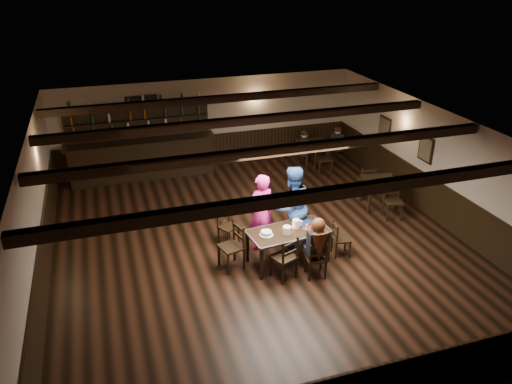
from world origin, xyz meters
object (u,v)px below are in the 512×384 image
object	(u,v)px
man_blue	(292,207)
cake	(266,233)
chair_near_right	(317,257)
bar_counter	(142,153)
woman_pink	(261,212)
chair_near_left	(287,255)
dining_table	(288,234)

from	to	relation	value
man_blue	cake	distance (m)	1.07
chair_near_right	bar_counter	bearing A→B (deg)	113.30
chair_near_right	woman_pink	distance (m)	1.66
man_blue	cake	bearing A→B (deg)	27.96
chair_near_right	woman_pink	size ratio (longest dim) A/B	0.47
chair_near_right	man_blue	xyz separation A→B (m)	(-0.01, 1.37, 0.46)
chair_near_right	cake	xyz separation A→B (m)	(-0.83, 0.70, 0.31)
chair_near_left	chair_near_right	bearing A→B (deg)	-14.21
man_blue	chair_near_left	bearing A→B (deg)	53.23
chair_near_left	dining_table	bearing A→B (deg)	66.52
man_blue	bar_counter	xyz separation A→B (m)	(-2.71, 4.94, -0.21)
dining_table	chair_near_right	world-z (taller)	chair_near_right
dining_table	man_blue	size ratio (longest dim) A/B	0.93
dining_table	chair_near_left	bearing A→B (deg)	-113.48
bar_counter	dining_table	bearing A→B (deg)	-66.86
chair_near_right	cake	distance (m)	1.12
chair_near_right	woman_pink	bearing A→B (deg)	115.39
man_blue	bar_counter	world-z (taller)	bar_counter
chair_near_left	bar_counter	xyz separation A→B (m)	(-2.13, 6.16, 0.18)
woman_pink	dining_table	bearing A→B (deg)	102.32
man_blue	bar_counter	size ratio (longest dim) A/B	0.44
dining_table	man_blue	xyz separation A→B (m)	(0.32, 0.64, 0.26)
bar_counter	cake	bearing A→B (deg)	-71.40
man_blue	dining_table	bearing A→B (deg)	51.64
dining_table	cake	distance (m)	0.51
chair_near_right	bar_counter	distance (m)	6.87
dining_table	chair_near_left	world-z (taller)	chair_near_left
chair_near_left	bar_counter	world-z (taller)	bar_counter
chair_near_left	chair_near_right	size ratio (longest dim) A/B	1.14
chair_near_left	bar_counter	bearing A→B (deg)	109.08
chair_near_right	man_blue	world-z (taller)	man_blue
chair_near_left	woman_pink	world-z (taller)	woman_pink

